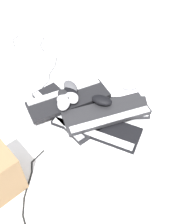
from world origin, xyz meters
name	(u,v)px	position (x,y,z in m)	size (l,w,h in m)	color
ground_plane	(83,116)	(0.00, 0.00, 0.00)	(3.20, 3.20, 0.00)	white
keyboard_0	(96,127)	(0.09, 0.07, 0.01)	(0.32, 0.46, 0.03)	black
keyboard_1	(107,108)	(-0.04, 0.13, 0.01)	(0.16, 0.44, 0.03)	#232326
keyboard_2	(65,111)	(-0.02, -0.10, 0.01)	(0.44, 0.39, 0.03)	black
keyboard_3	(68,99)	(-0.08, -0.08, 0.04)	(0.33, 0.46, 0.03)	black
keyboard_4	(107,113)	(0.02, 0.12, 0.04)	(0.29, 0.46, 0.03)	#232326
mouse_0	(64,102)	(-0.02, -0.10, 0.08)	(0.11, 0.07, 0.04)	#B7B7BC
mouse_1	(70,87)	(-0.14, -0.07, 0.08)	(0.11, 0.07, 0.04)	#4C4C51
mouse_2	(72,96)	(-0.07, -0.06, 0.08)	(0.11, 0.07, 0.04)	silver
mouse_3	(132,85)	(-0.22, 0.28, 0.02)	(0.11, 0.07, 0.04)	#B7B7BC
mouse_4	(102,100)	(-0.04, 0.10, 0.08)	(0.11, 0.07, 0.04)	black
mouse_5	(71,93)	(-0.09, -0.07, 0.08)	(0.11, 0.07, 0.04)	black
mouse_6	(65,96)	(-0.07, -0.09, 0.08)	(0.11, 0.07, 0.04)	black
mouse_7	(67,97)	(-0.06, -0.09, 0.08)	(0.11, 0.07, 0.04)	#B7B7BC
cable_0	(26,210)	(0.50, -0.22, 0.00)	(0.57, 0.07, 0.01)	black
cable_1	(39,50)	(-0.60, -0.31, 0.00)	(0.61, 0.35, 0.01)	#59595B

